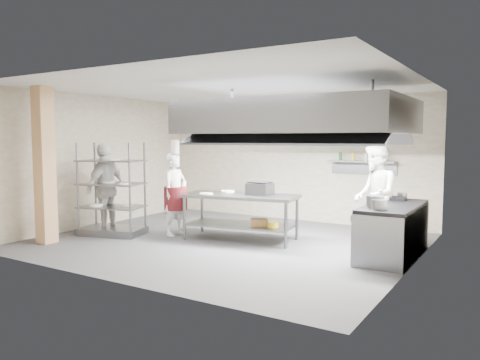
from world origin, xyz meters
The scene contains 23 objects.
floor centered at (0.00, 0.00, 0.00)m, with size 7.00×7.00×0.00m, color #2F2F31.
ceiling centered at (0.00, 0.00, 3.00)m, with size 7.00×7.00×0.00m, color silver.
wall_back centered at (0.00, 3.00, 1.50)m, with size 7.00×7.00×0.00m, color gray.
wall_left centered at (-3.50, 0.00, 1.50)m, with size 6.00×6.00×0.00m, color gray.
wall_right centered at (3.50, 0.00, 1.50)m, with size 6.00×6.00×0.00m, color gray.
column centered at (-2.90, -1.90, 1.50)m, with size 0.30×0.30×3.00m, color #E4AD75.
exhaust_hood centered at (1.30, 0.40, 2.40)m, with size 4.00×2.50×0.60m, color slate.
hood_strip_a centered at (0.40, 0.40, 2.08)m, with size 1.60×0.12×0.04m, color white.
hood_strip_b centered at (2.20, 0.40, 2.08)m, with size 1.60×0.12×0.04m, color white.
wall_shelf centered at (1.80, 2.84, 1.50)m, with size 1.50×0.28×0.04m, color slate.
island centered at (0.16, 0.30, 0.46)m, with size 2.26×0.94×0.91m, color gray, non-canonical shape.
island_worktop centered at (0.16, 0.30, 0.88)m, with size 2.26×0.94×0.06m, color slate.
island_undershelf centered at (0.16, 0.30, 0.30)m, with size 2.08×0.85×0.04m, color slate.
pass_rack centered at (-2.40, -0.68, 0.97)m, with size 1.29×0.75×1.93m, color slate, non-canonical shape.
cooking_range centered at (3.08, 0.50, 0.42)m, with size 0.80×2.00×0.84m, color gray.
range_top centered at (3.08, 0.50, 0.87)m, with size 0.78×1.96×0.06m, color black.
chef_head centered at (-1.24, -0.02, 0.86)m, with size 0.62×0.41×1.71m, color white.
chef_line centered at (2.60, 1.10, 0.96)m, with size 0.94×0.73×1.93m, color silver.
chef_plating centered at (-2.70, -0.57, 0.96)m, with size 1.13×0.47×1.93m, color white.
griddle centered at (0.50, 0.47, 1.02)m, with size 0.47×0.37×0.23m, color slate.
wicker_basket centered at (0.59, 0.30, 0.39)m, with size 0.32×0.22×0.14m, color olive.
stockpot centered at (2.92, -0.03, 1.00)m, with size 0.29×0.29×0.20m, color gray.
plate_stack centered at (-2.40, -0.68, 0.62)m, with size 0.28×0.28×0.05m, color white.
Camera 1 is at (4.98, -7.54, 2.01)m, focal length 35.00 mm.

